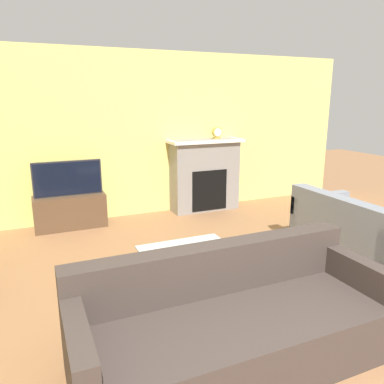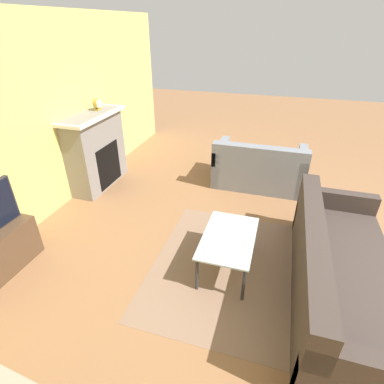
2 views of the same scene
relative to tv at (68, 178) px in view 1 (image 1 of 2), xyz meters
name	(u,v)px [view 1 (image 1 of 2)]	position (x,y,z in m)	size (l,w,h in m)	color
wall_back	(113,136)	(0.78, 0.31, 0.57)	(8.87, 0.06, 2.70)	#EADB72
area_rug	(188,290)	(0.89, -2.51, -0.77)	(2.13, 1.77, 0.00)	#896B56
fireplace	(205,174)	(2.31, 0.07, -0.12)	(1.31, 0.46, 1.26)	gray
tv_stand	(70,212)	(0.00, 0.00, -0.52)	(1.06, 0.39, 0.51)	brown
tv	(68,178)	(0.00, 0.00, 0.00)	(1.00, 0.06, 0.53)	#232328
couch_sectional	(234,325)	(0.80, -3.63, -0.49)	(2.40, 0.93, 0.82)	#3D332D
couch_loveseat	(355,236)	(3.11, -2.59, -0.49)	(0.91, 1.53, 0.82)	gray
coffee_table	(186,253)	(0.89, -2.48, -0.38)	(0.93, 0.57, 0.45)	#333338
mantel_clock	(217,133)	(2.54, 0.07, 0.58)	(0.17, 0.07, 0.20)	#B79338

